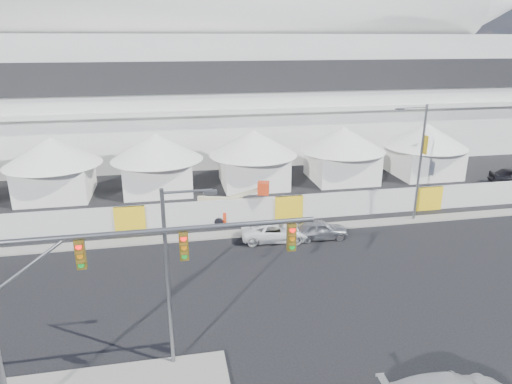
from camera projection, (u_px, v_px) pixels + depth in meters
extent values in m
plane|color=black|center=(244.00, 344.00, 21.34)|extent=(160.00, 160.00, 0.00)
cube|color=gray|center=(463.00, 216.00, 36.58)|extent=(80.00, 1.20, 0.12)
cube|color=silver|center=(250.00, 91.00, 59.61)|extent=(80.00, 24.00, 14.00)
cube|color=black|center=(271.00, 76.00, 47.41)|extent=(68.00, 0.30, 3.20)
cube|color=silver|center=(271.00, 111.00, 48.30)|extent=(72.00, 0.80, 0.50)
cylinder|color=silver|center=(253.00, 1.00, 54.30)|extent=(57.60, 8.40, 8.40)
cylinder|color=silver|center=(269.00, 5.00, 54.80)|extent=(51.60, 6.80, 6.80)
cylinder|color=silver|center=(285.00, 9.00, 55.30)|extent=(45.60, 5.20, 5.20)
cone|color=silver|center=(496.00, 3.00, 60.19)|extent=(8.00, 7.60, 7.60)
cube|color=white|center=(56.00, 180.00, 40.81)|extent=(6.00, 6.00, 3.00)
cone|color=white|center=(52.00, 151.00, 39.95)|extent=(8.40, 8.40, 2.40)
cube|color=white|center=(158.00, 175.00, 42.45)|extent=(6.00, 6.00, 3.00)
cone|color=white|center=(156.00, 147.00, 41.59)|extent=(8.40, 8.40, 2.40)
cube|color=white|center=(253.00, 170.00, 44.08)|extent=(6.00, 6.00, 3.00)
cone|color=white|center=(253.00, 142.00, 43.22)|extent=(8.40, 8.40, 2.40)
cube|color=white|center=(341.00, 165.00, 45.72)|extent=(6.00, 6.00, 3.00)
cone|color=white|center=(343.00, 139.00, 44.86)|extent=(8.40, 8.40, 2.40)
cube|color=white|center=(423.00, 161.00, 47.35)|extent=(6.00, 6.00, 3.00)
cone|color=white|center=(426.00, 135.00, 46.49)|extent=(8.40, 8.40, 2.40)
cube|color=silver|center=(288.00, 208.00, 35.59)|extent=(70.00, 0.25, 2.00)
imported|color=#A9AAAE|center=(320.00, 230.00, 32.37)|extent=(1.71, 4.02, 1.36)
imported|color=white|center=(275.00, 231.00, 32.14)|extent=(2.73, 5.01, 1.33)
cylinder|color=gray|center=(154.00, 231.00, 15.49)|extent=(11.30, 0.18, 0.18)
cube|color=#594714|center=(81.00, 254.00, 15.25)|extent=(0.32, 0.22, 1.05)
cube|color=#594714|center=(184.00, 246.00, 15.87)|extent=(0.32, 0.22, 1.05)
cube|color=#594714|center=(291.00, 237.00, 16.58)|extent=(0.32, 0.22, 1.05)
cylinder|color=slate|center=(168.00, 281.00, 18.68)|extent=(0.16, 0.16, 7.97)
cylinder|color=slate|center=(187.00, 191.00, 17.64)|extent=(1.95, 0.11, 0.11)
cube|color=slate|center=(210.00, 192.00, 17.83)|extent=(0.53, 0.22, 0.13)
cylinder|color=gray|center=(420.00, 165.00, 34.36)|extent=(0.18, 0.18, 9.06)
cylinder|color=gray|center=(413.00, 107.00, 32.77)|extent=(2.21, 0.12, 0.12)
cube|color=gray|center=(400.00, 109.00, 32.62)|extent=(0.60, 0.25, 0.15)
cube|color=yellow|center=(425.00, 145.00, 33.92)|extent=(0.03, 0.60, 1.41)
cube|color=red|center=(207.00, 215.00, 35.53)|extent=(3.61, 2.39, 1.02)
cube|color=beige|center=(220.00, 198.00, 35.31)|extent=(3.45, 1.34, 0.32)
cube|color=beige|center=(246.00, 189.00, 35.50)|extent=(2.68, 1.07, 1.12)
cube|color=red|center=(262.00, 183.00, 35.59)|extent=(1.04, 1.04, 0.92)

